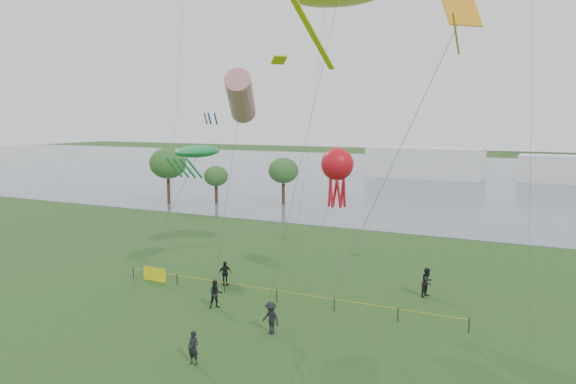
% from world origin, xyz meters
% --- Properties ---
extents(lake, '(400.00, 120.00, 0.08)m').
position_xyz_m(lake, '(0.00, 100.00, 0.02)').
color(lake, slate).
rests_on(lake, ground_plane).
extents(pavilion_left, '(22.00, 8.00, 6.00)m').
position_xyz_m(pavilion_left, '(-12.00, 95.00, 3.00)').
color(pavilion_left, white).
rests_on(pavilion_left, ground_plane).
extents(pavilion_right, '(18.00, 7.00, 5.00)m').
position_xyz_m(pavilion_right, '(14.00, 98.00, 2.50)').
color(pavilion_right, white).
rests_on(pavilion_right, ground_plane).
extents(trees, '(18.70, 11.50, 7.79)m').
position_xyz_m(trees, '(-30.67, 47.95, 5.05)').
color(trees, '#342217').
rests_on(trees, ground_plane).
extents(fence, '(24.07, 0.07, 1.05)m').
position_xyz_m(fence, '(-9.55, 15.28, 0.55)').
color(fence, black).
rests_on(fence, ground_plane).
extents(spectator_a, '(1.09, 1.08, 1.77)m').
position_xyz_m(spectator_a, '(-6.28, 12.49, 0.89)').
color(spectator_a, black).
rests_on(spectator_a, ground_plane).
extents(spectator_b, '(1.32, 0.99, 1.82)m').
position_xyz_m(spectator_b, '(-1.19, 10.27, 0.91)').
color(spectator_b, black).
rests_on(spectator_b, ground_plane).
extents(spectator_c, '(0.90, 1.08, 1.73)m').
position_xyz_m(spectator_c, '(-8.41, 16.85, 0.87)').
color(spectator_c, black).
rests_on(spectator_c, ground_plane).
extents(spectator_f, '(0.63, 0.44, 1.66)m').
position_xyz_m(spectator_f, '(-2.72, 5.22, 0.83)').
color(spectator_f, black).
rests_on(spectator_f, ground_plane).
extents(spectator_g, '(0.99, 1.13, 1.96)m').
position_xyz_m(spectator_g, '(5.07, 20.64, 0.98)').
color(spectator_g, black).
rests_on(spectator_g, ground_plane).
extents(kite_windsock, '(4.31, 5.92, 15.32)m').
position_xyz_m(kite_windsock, '(-8.81, 19.92, 13.35)').
color(kite_windsock, '#3F3F42').
extents(kite_creature, '(4.20, 6.09, 9.95)m').
position_xyz_m(kite_creature, '(-9.91, 15.92, 9.50)').
color(kite_creature, '#3F3F42').
extents(kite_octopus, '(2.19, 10.11, 9.87)m').
position_xyz_m(kite_octopus, '(-0.80, 19.02, 8.69)').
color(kite_octopus, '#3F3F42').
extents(kite_delta, '(5.41, 10.23, 16.52)m').
position_xyz_m(kite_delta, '(8.78, 6.16, 15.11)').
color(kite_delta, '#3F3F42').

